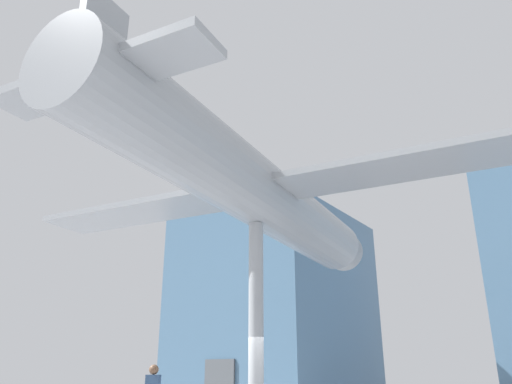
# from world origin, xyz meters

# --- Properties ---
(glass_pavilion_left) EXTENTS (8.71, 10.68, 11.31)m
(glass_pavilion_left) POSITION_xyz_m (-8.45, 14.49, 5.37)
(glass_pavilion_left) COLOR slate
(glass_pavilion_left) RESTS_ON ground_plane
(support_pylon_central) EXTENTS (0.40, 0.40, 5.60)m
(support_pylon_central) POSITION_xyz_m (0.00, 0.00, 2.80)
(support_pylon_central) COLOR #999EA3
(support_pylon_central) RESTS_ON ground_plane
(suspended_airplane) EXTENTS (15.42, 16.15, 2.83)m
(suspended_airplane) POSITION_xyz_m (-0.04, 0.27, 6.56)
(suspended_airplane) COLOR #93999E
(suspended_airplane) RESTS_ON support_pylon_central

